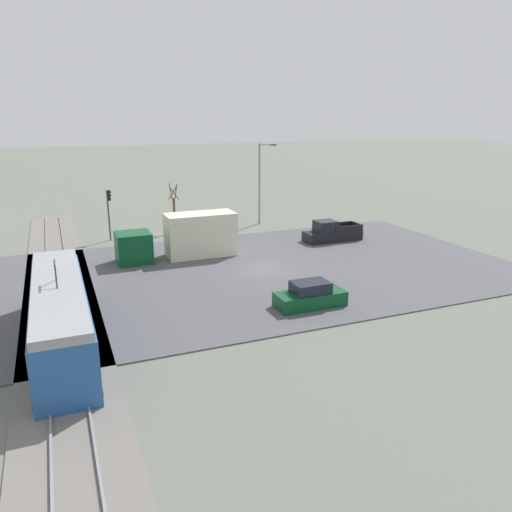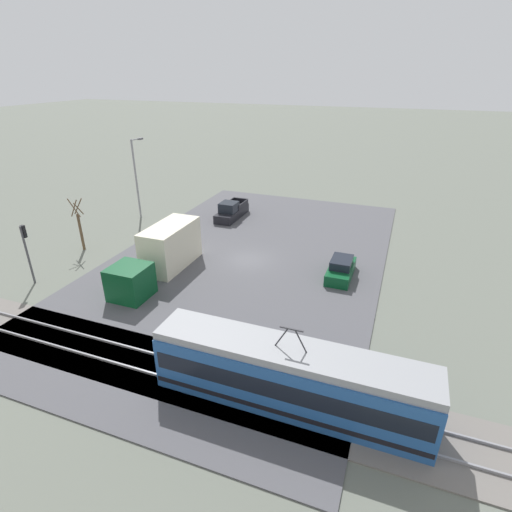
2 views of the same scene
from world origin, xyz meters
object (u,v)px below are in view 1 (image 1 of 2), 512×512
Objects in this scene: box_truck at (185,237)px; street_tree at (174,210)px; street_lamp_near_crossing at (261,178)px; sedan_car_0 at (310,296)px; traffic_light_pole at (109,208)px; pickup_truck at (331,233)px; light_rail_tram at (61,315)px.

street_tree is at bearing -8.21° from box_truck.
street_lamp_near_crossing is (9.82, -10.90, 3.16)m from box_truck.
box_truck is at bearing -162.47° from sedan_car_0.
street_lamp_near_crossing is at bearing 164.21° from sedan_car_0.
traffic_light_pole is 0.96× the size of street_tree.
pickup_truck is 20.70m from traffic_light_pole.
pickup_truck is at bearing 144.97° from sedan_car_0.
box_truck is 1.77× the size of pickup_truck.
traffic_light_pole is 0.55× the size of street_lamp_near_crossing.
street_lamp_near_crossing reaches higher than pickup_truck.
street_lamp_near_crossing reaches higher than street_tree.
street_tree reaches higher than box_truck.
street_tree reaches higher than pickup_truck.
light_rail_tram is at bearing 143.61° from box_truck.
sedan_car_0 is 23.97m from traffic_light_pole.
street_tree is at bearing 53.66° from pickup_truck.
street_lamp_near_crossing is at bearing -84.98° from traffic_light_pole.
light_rail_tram is at bearing 167.20° from traffic_light_pole.
traffic_light_pole is (8.43, 4.95, 1.36)m from box_truck.
street_tree is (0.94, -6.30, -0.85)m from traffic_light_pole.
street_tree is 9.92m from street_lamp_near_crossing.
box_truck is at bearing -36.39° from light_rail_tram.
sedan_car_0 is (-0.10, -14.20, -0.95)m from light_rail_tram.
traffic_light_pole is (21.89, -4.97, 1.40)m from light_rail_tram.
street_tree reaches higher than sedan_car_0.
street_lamp_near_crossing reaches higher than box_truck.
traffic_light_pole is 16.01m from street_lamp_near_crossing.
sedan_car_0 is at bearing 164.21° from street_lamp_near_crossing.
pickup_truck is 16.74m from sedan_car_0.
street_lamp_near_crossing reaches higher than light_rail_tram.
sedan_car_0 is at bearing -162.47° from box_truck.
sedan_car_0 is 24.65m from street_lamp_near_crossing.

